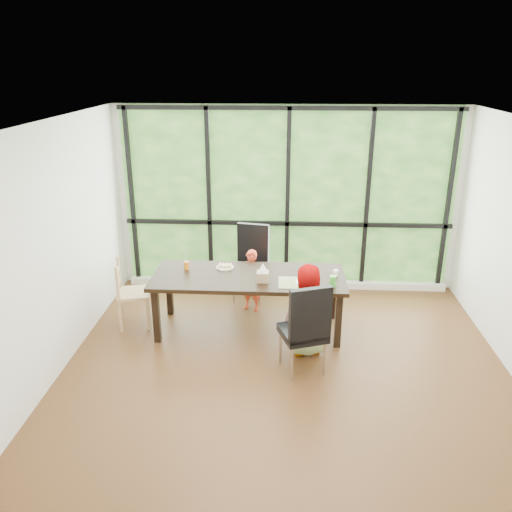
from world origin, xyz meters
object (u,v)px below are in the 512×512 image
object	(u,v)px
chair_interior_leather	(303,326)
chair_window_leather	(250,264)
chair_end_beech	(133,293)
orange_cup	(186,265)
plate_near	(305,282)
dining_table	(249,303)
green_cup	(333,281)
plate_far	(225,267)
child_older	(306,310)
child_toddler	(252,280)
white_mug	(335,273)
tissue_box	(263,277)

from	to	relation	value
chair_interior_leather	chair_window_leather	bearing A→B (deg)	-88.07
chair_end_beech	orange_cup	distance (m)	0.78
plate_near	dining_table	bearing A→B (deg)	164.40
chair_window_leather	green_cup	distance (m)	1.62
chair_interior_leather	chair_end_beech	distance (m)	2.35
dining_table	green_cup	size ratio (longest dim) A/B	18.41
plate_far	child_older	bearing A→B (deg)	-36.80
dining_table	orange_cup	distance (m)	0.93
child_toddler	orange_cup	xyz separation A→B (m)	(-0.81, -0.42, 0.37)
dining_table	child_older	xyz separation A→B (m)	(0.71, -0.53, 0.18)
chair_window_leather	white_mug	world-z (taller)	chair_window_leather
chair_window_leather	tissue_box	size ratio (longest dim) A/B	7.52
orange_cup	white_mug	bearing A→B (deg)	-2.88
chair_interior_leather	green_cup	xyz separation A→B (m)	(0.36, 0.63, 0.28)
plate_far	white_mug	size ratio (longest dim) A/B	3.08
child_older	green_cup	bearing A→B (deg)	-151.51
child_toddler	tissue_box	bearing A→B (deg)	-53.98
chair_end_beech	child_older	size ratio (longest dim) A/B	0.81
dining_table	child_toddler	xyz separation A→B (m)	(0.00, 0.57, 0.06)
chair_end_beech	orange_cup	xyz separation A→B (m)	(0.69, 0.12, 0.35)
child_toddler	green_cup	world-z (taller)	green_cup
child_older	orange_cup	size ratio (longest dim) A/B	10.48
white_mug	plate_far	bearing A→B (deg)	172.95
plate_near	orange_cup	bearing A→B (deg)	166.82
child_toddler	plate_near	distance (m)	1.08
dining_table	child_toddler	world-z (taller)	child_toddler
plate_far	dining_table	bearing A→B (deg)	-36.31
dining_table	white_mug	xyz separation A→B (m)	(1.08, 0.06, 0.41)
orange_cup	child_older	bearing A→B (deg)	-24.55
orange_cup	green_cup	size ratio (longest dim) A/B	0.81
green_cup	plate_near	bearing A→B (deg)	166.95
chair_end_beech	plate_near	world-z (taller)	chair_end_beech
orange_cup	tissue_box	size ratio (longest dim) A/B	0.74
chair_window_leather	plate_near	bearing A→B (deg)	-45.75
child_toddler	plate_far	xyz separation A→B (m)	(-0.32, -0.34, 0.32)
chair_window_leather	chair_interior_leather	distance (m)	1.95
chair_end_beech	plate_far	xyz separation A→B (m)	(1.17, 0.20, 0.31)
green_cup	tissue_box	size ratio (longest dim) A/B	0.91
dining_table	plate_near	xyz separation A→B (m)	(0.69, -0.19, 0.38)
chair_interior_leather	child_older	xyz separation A→B (m)	(0.05, 0.36, 0.02)
tissue_box	chair_end_beech	bearing A→B (deg)	172.98
dining_table	white_mug	distance (m)	1.16
chair_window_leather	orange_cup	size ratio (longest dim) A/B	10.19
child_older	chair_window_leather	bearing A→B (deg)	-74.46
chair_interior_leather	tissue_box	bearing A→B (deg)	-76.38
orange_cup	dining_table	bearing A→B (deg)	-11.06
child_older	green_cup	world-z (taller)	child_older
child_older	plate_near	size ratio (longest dim) A/B	4.96
dining_table	white_mug	bearing A→B (deg)	3.33
chair_end_beech	plate_far	bearing A→B (deg)	-94.52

